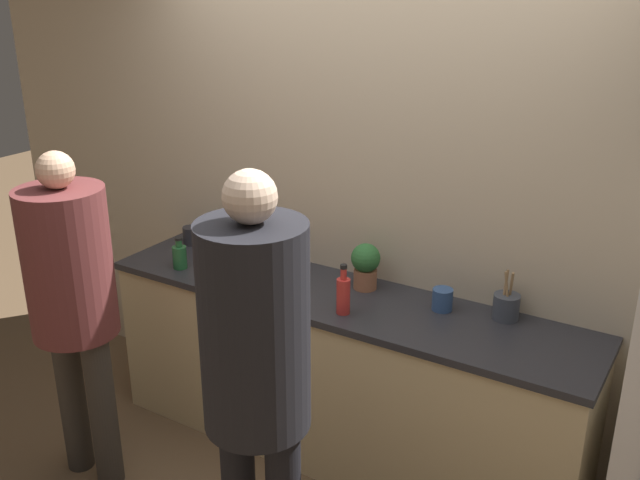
% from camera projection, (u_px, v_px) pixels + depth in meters
% --- Properties ---
extents(wall_back, '(5.20, 0.06, 2.60)m').
position_uv_depth(wall_back, '(372.00, 200.00, 3.55)').
color(wall_back, '#C6B293').
rests_on(wall_back, ground_plane).
extents(counter, '(2.50, 0.61, 0.90)m').
position_uv_depth(counter, '(341.00, 374.00, 3.63)').
color(counter, beige).
rests_on(counter, ground_plane).
extents(person_left, '(0.39, 0.39, 1.66)m').
position_uv_depth(person_left, '(72.00, 289.00, 3.24)').
color(person_left, '#38332D').
rests_on(person_left, ground_plane).
extents(person_center, '(0.38, 0.38, 1.80)m').
position_uv_depth(person_center, '(256.00, 365.00, 2.47)').
color(person_center, black).
rests_on(person_center, ground_plane).
extents(fruit_bowl, '(0.29, 0.29, 0.12)m').
position_uv_depth(fruit_bowl, '(256.00, 273.00, 3.61)').
color(fruit_bowl, brown).
rests_on(fruit_bowl, counter).
extents(utensil_crock, '(0.12, 0.12, 0.23)m').
position_uv_depth(utensil_crock, '(506.00, 306.00, 3.21)').
color(utensil_crock, '#3D424C').
rests_on(utensil_crock, counter).
extents(bottle_red, '(0.06, 0.06, 0.24)m').
position_uv_depth(bottle_red, '(343.00, 294.00, 3.25)').
color(bottle_red, red).
rests_on(bottle_red, counter).
extents(bottle_green, '(0.07, 0.07, 0.17)m').
position_uv_depth(bottle_green, '(180.00, 256.00, 3.75)').
color(bottle_green, '#236033').
rests_on(bottle_green, counter).
extents(cup_black, '(0.09, 0.09, 0.10)m').
position_uv_depth(cup_black, '(191.00, 235.00, 4.09)').
color(cup_black, '#28282D').
rests_on(cup_black, counter).
extents(cup_blue, '(0.10, 0.10, 0.10)m').
position_uv_depth(cup_blue, '(442.00, 299.00, 3.30)').
color(cup_blue, '#335184').
rests_on(cup_blue, counter).
extents(potted_plant, '(0.14, 0.14, 0.23)m').
position_uv_depth(potted_plant, '(366.00, 264.00, 3.49)').
color(potted_plant, '#9E6042').
rests_on(potted_plant, counter).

